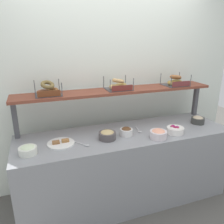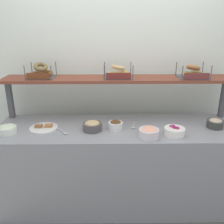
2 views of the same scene
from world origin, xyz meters
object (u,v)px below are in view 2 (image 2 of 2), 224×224
bowl_chocolate_spread (116,125)px  bowl_beet_salad (174,131)px  serving_spoon_by_edge (64,132)px  bagel_basket_everything (193,73)px  bowl_scallion_spread (7,129)px  bagel_basket_sesame (118,73)px  bowl_lox_spread (149,132)px  bowl_tuna_salad (215,123)px  serving_spoon_near_plate (133,126)px  bagel_basket_cinnamon_raisin (41,73)px  serving_plate_white (44,128)px  bowl_hummus (92,126)px

bowl_chocolate_spread → bowl_beet_salad: 0.54m
serving_spoon_by_edge → bagel_basket_everything: 1.40m
bowl_scallion_spread → bagel_basket_sesame: bagel_basket_sesame is taller
bowl_lox_spread → bowl_beet_salad: bearing=11.7°
bowl_chocolate_spread → bagel_basket_everything: bearing=21.6°
bowl_lox_spread → bagel_basket_sesame: 0.71m
bowl_tuna_salad → serving_spoon_near_plate: 0.78m
bowl_tuna_salad → bagel_basket_cinnamon_raisin: (-1.70, 0.30, 0.43)m
bowl_beet_salad → serving_spoon_near_plate: size_ratio=1.06×
bowl_tuna_salad → bagel_basket_everything: size_ratio=0.54×
bowl_chocolate_spread → bowl_tuna_salad: 0.96m
serving_spoon_near_plate → bowl_lox_spread: bearing=-63.7°
bowl_chocolate_spread → serving_spoon_by_edge: size_ratio=0.94×
bagel_basket_sesame → bagel_basket_cinnamon_raisin: bearing=179.7°
bowl_scallion_spread → serving_spoon_by_edge: 0.51m
serving_plate_white → bowl_chocolate_spread: bearing=-2.1°
serving_plate_white → bagel_basket_sesame: bagel_basket_sesame is taller
bowl_chocolate_spread → bowl_lox_spread: bowl_lox_spread is taller
bowl_chocolate_spread → bowl_hummus: 0.22m
bowl_tuna_salad → bowl_chocolate_spread: bearing=-177.8°
bowl_tuna_salad → bagel_basket_cinnamon_raisin: size_ratio=0.57×
bowl_hummus → bagel_basket_sesame: 0.60m
bagel_basket_sesame → serving_spoon_near_plate: bearing=-61.6°
bowl_chocolate_spread → bagel_basket_sesame: (0.03, 0.33, 0.43)m
serving_plate_white → bagel_basket_sesame: 0.91m
bowl_lox_spread → serving_spoon_by_edge: (-0.77, 0.10, -0.04)m
serving_spoon_by_edge → bagel_basket_sesame: 0.80m
bagel_basket_everything → bagel_basket_cinnamon_raisin: bearing=179.1°
bowl_hummus → serving_spoon_near_plate: size_ratio=1.02×
bowl_beet_salad → bagel_basket_sesame: bagel_basket_sesame is taller
bowl_tuna_salad → serving_spoon_by_edge: bearing=-175.6°
bowl_beet_salad → bowl_tuna_salad: (0.43, 0.16, 0.01)m
bowl_chocolate_spread → bagel_basket_sesame: size_ratio=0.46×
serving_spoon_by_edge → bagel_basket_cinnamon_raisin: size_ratio=0.52×
bagel_basket_cinnamon_raisin → serving_plate_white: bearing=-79.3°
bowl_beet_salad → serving_plate_white: size_ratio=0.70×
bagel_basket_cinnamon_raisin → bagel_basket_everything: 1.53m
bagel_basket_sesame → bagel_basket_everything: size_ratio=1.00×
bowl_hummus → bagel_basket_sesame: bagel_basket_sesame is taller
bowl_lox_spread → bagel_basket_sesame: size_ratio=0.61×
bowl_tuna_salad → bagel_basket_sesame: 1.07m
serving_spoon_by_edge → bagel_basket_cinnamon_raisin: bearing=123.2°
bowl_scallion_spread → serving_plate_white: 0.32m
bowl_beet_salad → bowl_hummus: bowl_hummus is taller
serving_spoon_near_plate → bagel_basket_cinnamon_raisin: 1.07m
bowl_beet_salad → serving_spoon_near_plate: 0.40m
bowl_scallion_spread → bowl_beet_salad: size_ratio=0.87×
bowl_chocolate_spread → serving_spoon_near_plate: (0.18, 0.06, -0.04)m
bowl_scallion_spread → bagel_basket_sesame: bearing=21.6°
bowl_lox_spread → serving_spoon_near_plate: size_ratio=1.01×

